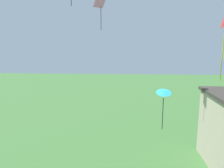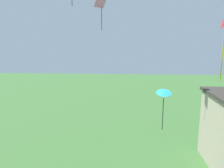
# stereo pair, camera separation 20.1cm
# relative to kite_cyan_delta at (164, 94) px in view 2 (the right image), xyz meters

# --- Properties ---
(kite_cyan_delta) EXTENTS (0.99, 0.96, 2.61)m
(kite_cyan_delta) POSITION_rel_kite_cyan_delta_xyz_m (0.00, 0.00, 0.00)
(kite_cyan_delta) COLOR #2DB2C6
(kite_pink_diamond) EXTENTS (1.10, 1.12, 2.71)m
(kite_pink_diamond) POSITION_rel_kite_cyan_delta_xyz_m (-4.16, 2.97, 5.96)
(kite_pink_diamond) COLOR pink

